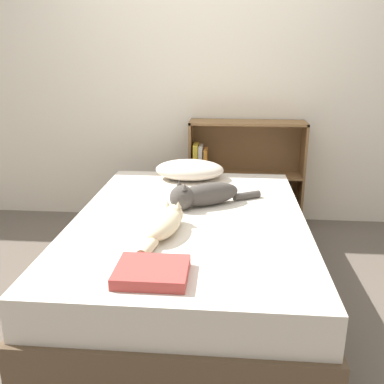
% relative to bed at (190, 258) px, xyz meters
% --- Properties ---
extents(ground_plane, '(8.00, 8.00, 0.00)m').
position_rel_bed_xyz_m(ground_plane, '(0.00, 0.00, -0.26)').
color(ground_plane, brown).
extents(wall_back, '(8.00, 0.06, 2.50)m').
position_rel_bed_xyz_m(wall_back, '(0.00, 1.38, 0.99)').
color(wall_back, silver).
rests_on(wall_back, ground_plane).
extents(bed, '(1.36, 1.94, 0.53)m').
position_rel_bed_xyz_m(bed, '(0.00, 0.00, 0.00)').
color(bed, brown).
rests_on(bed, ground_plane).
extents(pillow, '(0.51, 0.35, 0.14)m').
position_rel_bed_xyz_m(pillow, '(-0.07, 0.77, 0.34)').
color(pillow, beige).
rests_on(pillow, bed).
extents(cat_light, '(0.21, 0.50, 0.14)m').
position_rel_bed_xyz_m(cat_light, '(-0.11, -0.26, 0.32)').
color(cat_light, beige).
rests_on(cat_light, bed).
extents(cat_dark, '(0.57, 0.36, 0.17)m').
position_rel_bed_xyz_m(cat_dark, '(0.06, 0.18, 0.34)').
color(cat_dark, '#47423D').
rests_on(cat_dark, bed).
extents(bookshelf, '(0.95, 0.26, 0.90)m').
position_rel_bed_xyz_m(bookshelf, '(0.33, 1.25, 0.20)').
color(bookshelf, brown).
rests_on(bookshelf, ground_plane).
extents(blanket_fold, '(0.31, 0.26, 0.05)m').
position_rel_bed_xyz_m(blanket_fold, '(-0.10, -0.72, 0.29)').
color(blanket_fold, '#B2423D').
rests_on(blanket_fold, bed).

